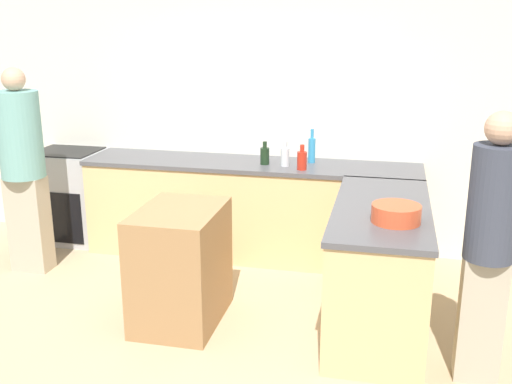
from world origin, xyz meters
TOP-DOWN VIEW (x-y plane):
  - ground_plane at (0.00, 0.00)m, footprint 14.00×14.00m
  - wall_back at (0.00, 2.16)m, footprint 8.00×0.06m
  - counter_back at (0.00, 1.81)m, footprint 3.19×0.67m
  - counter_peninsula at (1.25, 0.67)m, footprint 0.69×1.66m
  - range_oven at (-1.94, 1.83)m, footprint 0.68×0.60m
  - island_table at (-0.21, 0.39)m, footprint 0.59×0.81m
  - mixing_bowl at (1.35, 0.33)m, footprint 0.33×0.33m
  - wine_bottle_dark at (0.15, 1.75)m, footprint 0.08×0.08m
  - vinegar_bottle_clear at (0.34, 1.73)m, footprint 0.08×0.08m
  - dish_soap_bottle at (0.56, 1.92)m, footprint 0.07×0.07m
  - hot_sauce_bottle at (0.52, 1.63)m, footprint 0.09×0.09m
  - person_by_range at (-1.89, 1.01)m, footprint 0.38×0.38m
  - person_at_peninsula at (1.90, 0.07)m, footprint 0.30×0.30m

SIDE VIEW (x-z plane):
  - ground_plane at x=0.00m, z-range 0.00..0.00m
  - island_table at x=-0.21m, z-range 0.00..0.89m
  - counter_back at x=0.00m, z-range 0.00..0.94m
  - counter_peninsula at x=1.25m, z-range 0.00..0.94m
  - range_oven at x=-1.94m, z-range 0.00..0.95m
  - person_at_peninsula at x=1.90m, z-range 0.09..1.83m
  - mixing_bowl at x=1.35m, z-range 0.94..1.06m
  - person_by_range at x=-1.89m, z-range 0.08..1.92m
  - wine_bottle_dark at x=0.15m, z-range 0.91..1.13m
  - hot_sauce_bottle at x=0.52m, z-range 0.91..1.14m
  - vinegar_bottle_clear at x=0.34m, z-range 0.91..1.14m
  - dish_soap_bottle at x=0.56m, z-range 0.90..1.22m
  - wall_back at x=0.00m, z-range 0.00..2.70m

